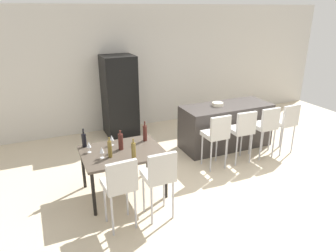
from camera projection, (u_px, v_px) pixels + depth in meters
ground_plane at (222, 175)px, 5.63m from camera, size 10.00×10.00×0.00m
back_wall at (156, 66)px, 7.77m from camera, size 10.00×0.12×2.90m
kitchen_island at (226, 126)px, 6.65m from camera, size 1.91×0.77×0.92m
bar_chair_left at (217, 133)px, 5.63m from camera, size 0.40×0.40×1.05m
bar_chair_middle at (242, 129)px, 5.85m from camera, size 0.42×0.42×1.05m
bar_chair_right at (266, 124)px, 6.06m from camera, size 0.40×0.40×1.05m
bar_chair_far at (286, 121)px, 6.25m from camera, size 0.42×0.42×1.05m
dining_table at (122, 155)px, 4.86m from camera, size 1.24×0.95×0.74m
dining_chair_near at (120, 183)px, 4.04m from camera, size 0.42×0.42×1.05m
dining_chair_far at (160, 174)px, 4.25m from camera, size 0.40×0.40×1.05m
wine_bottle_near at (110, 149)px, 4.60m from camera, size 0.06×0.06×0.32m
wine_bottle_right at (145, 133)px, 5.17m from camera, size 0.07×0.07×0.34m
wine_bottle_left at (121, 142)px, 4.85m from camera, size 0.08×0.08×0.32m
wine_bottle_middle at (134, 151)px, 4.54m from camera, size 0.07×0.07×0.32m
wine_bottle_corner at (84, 140)px, 4.95m from camera, size 0.07×0.07×0.31m
wine_glass_far at (112, 138)px, 5.00m from camera, size 0.07×0.07×0.17m
wine_glass_end at (89, 145)px, 4.75m from camera, size 0.07×0.07×0.17m
wine_glass_inner at (102, 150)px, 4.57m from camera, size 0.07×0.07×0.17m
refrigerator at (120, 96)px, 7.17m from camera, size 0.72×0.68×1.84m
fruit_bowl at (218, 104)px, 6.44m from camera, size 0.23×0.23×0.07m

